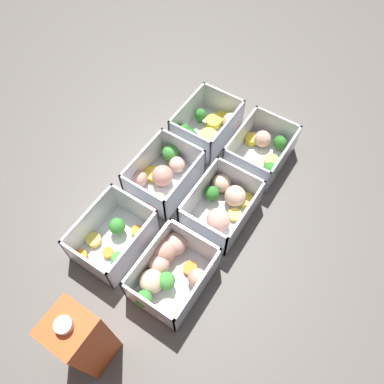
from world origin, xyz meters
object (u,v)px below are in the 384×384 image
(container_near_left, at_px, (168,272))
(container_near_center, at_px, (223,205))
(container_near_right, at_px, (261,153))
(container_far_center, at_px, (162,176))
(container_far_right, at_px, (207,126))
(container_far_left, at_px, (114,239))
(juice_carton, at_px, (83,340))

(container_near_left, distance_m, container_near_center, 0.18)
(container_near_right, bearing_deg, container_far_center, 139.55)
(container_near_left, relative_size, container_far_right, 1.09)
(container_near_center, height_order, container_far_right, same)
(container_near_center, relative_size, container_near_right, 1.05)
(container_near_center, distance_m, container_far_center, 0.15)
(container_far_left, bearing_deg, container_far_right, 0.22)
(container_far_right, xyz_separation_m, juice_carton, (-0.52, -0.10, 0.07))
(container_far_center, distance_m, juice_carton, 0.37)
(container_far_left, xyz_separation_m, container_far_right, (0.35, 0.00, -0.00))
(container_near_left, distance_m, container_near_right, 0.35)
(container_near_left, bearing_deg, juice_carton, 170.12)
(container_near_right, bearing_deg, container_far_left, 157.64)
(container_far_right, bearing_deg, container_near_right, -89.41)
(container_far_left, relative_size, container_far_center, 0.93)
(container_far_left, xyz_separation_m, juice_carton, (-0.17, -0.10, 0.07))
(container_near_center, height_order, container_near_right, same)
(container_far_left, relative_size, container_far_right, 0.95)
(juice_carton, bearing_deg, container_far_center, 16.73)
(container_near_left, distance_m, container_far_right, 0.37)
(container_near_right, xyz_separation_m, juice_carton, (-0.52, 0.05, 0.07))
(container_far_left, bearing_deg, container_far_center, 2.26)
(container_near_right, distance_m, container_far_left, 0.38)
(container_near_left, xyz_separation_m, container_near_right, (0.35, -0.02, -0.00))
(container_near_left, height_order, container_near_right, same)
(container_far_center, height_order, container_far_right, same)
(container_near_right, xyz_separation_m, container_far_center, (-0.18, 0.15, 0.00))
(juice_carton, bearing_deg, container_near_center, -6.74)
(container_far_right, height_order, juice_carton, juice_carton)
(container_near_center, relative_size, container_far_left, 1.05)
(container_far_center, bearing_deg, container_near_left, -141.43)
(container_near_right, bearing_deg, juice_carton, 174.96)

